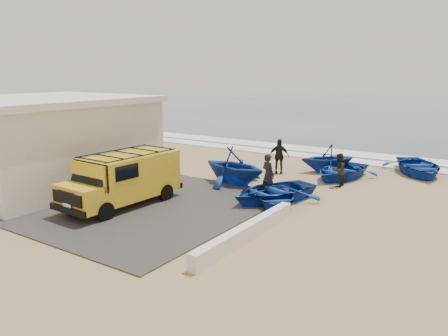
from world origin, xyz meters
The scene contains 17 objects.
ground centered at (0.00, 0.00, 0.00)m, with size 160.00×160.00×0.00m, color #A0865D.
slab centered at (-2.00, -2.00, 0.03)m, with size 12.00×10.00×0.05m, color #3B3936.
ocean centered at (0.00, 56.00, 0.00)m, with size 180.00×88.00×0.01m, color #385166.
surf_line centered at (0.00, 12.00, 0.03)m, with size 180.00×1.60×0.06m, color white.
surf_wash centered at (0.00, 14.50, 0.02)m, with size 180.00×2.20×0.04m, color white.
building centered at (-7.50, -2.00, 2.16)m, with size 8.40×9.40×4.30m.
parapet centered at (5.00, -3.00, 0.28)m, with size 0.35×6.00×0.55m, color silver.
van centered at (-1.28, -2.50, 1.20)m, with size 2.28×5.30×2.24m.
boat_near_left centered at (3.94, 0.97, 0.35)m, with size 2.43×3.41×0.71m, color #133C9B.
boat_near_right centered at (3.60, 1.54, 0.43)m, with size 3.00×4.20×0.87m, color #133C9B.
boat_mid_left centered at (0.61, 3.03, 0.95)m, with size 3.11×3.61×1.90m, color #133C9B.
boat_mid_right centered at (4.64, 7.24, 0.42)m, with size 2.90×4.06×0.84m, color #133C9B.
boat_far_left centered at (3.50, 8.27, 0.79)m, with size 2.58×2.99×1.58m, color #133C9B.
boat_far_right centered at (7.84, 10.49, 0.45)m, with size 3.11×4.36×0.90m, color #133C9B.
fisherman_front centered at (2.96, 2.27, 0.96)m, with size 0.70×0.46×1.91m, color black.
fisherman_middle centered at (5.11, 5.55, 0.82)m, with size 0.80×0.62×1.65m, color black.
fisherman_back centered at (1.38, 6.46, 0.96)m, with size 1.13×0.47×1.93m, color black.
Camera 1 is at (12.02, -14.85, 5.51)m, focal length 35.00 mm.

